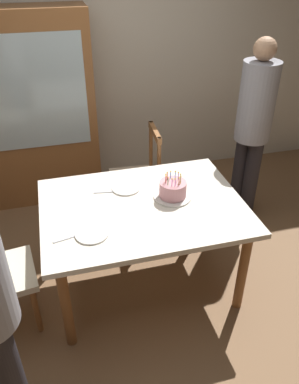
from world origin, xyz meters
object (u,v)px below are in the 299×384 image
birthday_cake (173,190)px  plate_near_celebrant (92,234)px  dining_table (143,215)px  person_guest (253,123)px  chair_spindle_back (137,178)px  china_cabinet (38,112)px  plate_far_side (126,188)px

birthday_cake → plate_near_celebrant: bearing=-156.2°
dining_table → birthday_cake: bearing=9.0°
person_guest → birthday_cake: bearing=-146.7°
chair_spindle_back → china_cabinet: size_ratio=0.50×
chair_spindle_back → birthday_cake: bearing=-84.4°
dining_table → plate_near_celebrant: size_ratio=6.62×
china_cabinet → chair_spindle_back: bearing=-40.0°
plate_near_celebrant → china_cabinet: bearing=98.7°
china_cabinet → birthday_cake: bearing=-59.0°
person_guest → china_cabinet: size_ratio=0.91×
plate_near_celebrant → china_cabinet: 1.83m
chair_spindle_back → china_cabinet: china_cabinet is taller
dining_table → plate_far_side: size_ratio=6.62×
chair_spindle_back → person_guest: 1.18m
chair_spindle_back → person_guest: size_ratio=0.55×
birthday_cake → plate_far_side: birthday_cake is taller
birthday_cake → dining_table: bearing=-171.0°
dining_table → birthday_cake: size_ratio=5.20×
plate_near_celebrant → china_cabinet: size_ratio=0.12×
birthday_cake → plate_far_side: size_ratio=1.27×
dining_table → birthday_cake: (0.24, 0.04, 0.15)m
china_cabinet → dining_table: bearing=-66.6°
chair_spindle_back → china_cabinet: (-0.83, 0.70, 0.49)m
dining_table → person_guest: bearing=29.1°
dining_table → china_cabinet: china_cabinet is taller
person_guest → plate_far_side: bearing=-161.6°
plate_near_celebrant → plate_far_side: 0.59m
plate_near_celebrant → person_guest: person_guest is taller
plate_near_celebrant → chair_spindle_back: chair_spindle_back is taller
chair_spindle_back → dining_table: bearing=-100.3°
birthday_cake → plate_near_celebrant: (-0.64, -0.28, -0.05)m
plate_far_side → chair_spindle_back: (0.23, 0.62, -0.31)m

